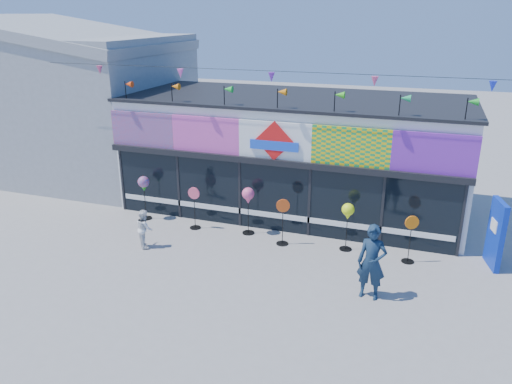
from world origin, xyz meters
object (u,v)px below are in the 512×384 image
at_px(adult_man, 372,262).
at_px(child, 144,228).
at_px(spinner_2, 248,197).
at_px(spinner_4, 348,213).
at_px(spinner_3, 283,221).
at_px(spinner_1, 194,207).
at_px(spinner_5, 410,238).
at_px(blue_sign, 496,234).
at_px(spinner_0, 144,185).

height_order(adult_man, child, adult_man).
distance_m(spinner_2, spinner_4, 3.26).
bearing_deg(adult_man, spinner_3, 146.57).
relative_size(spinner_1, spinner_5, 1.00).
bearing_deg(spinner_5, spinner_1, 178.60).
bearing_deg(blue_sign, spinner_5, -179.21).
bearing_deg(blue_sign, spinner_1, 169.66).
bearing_deg(adult_man, spinner_4, 115.81).
height_order(spinner_0, child, spinner_0).
xyz_separation_m(blue_sign, adult_man, (-3.12, -2.87, -0.01)).
xyz_separation_m(blue_sign, spinner_5, (-2.29, -0.55, -0.23)).
relative_size(spinner_3, child, 1.25).
relative_size(spinner_1, spinner_3, 0.97).
height_order(spinner_2, child, spinner_2).
relative_size(spinner_2, child, 1.32).
distance_m(blue_sign, spinner_0, 11.29).
xyz_separation_m(spinner_1, child, (-0.86, -1.78, -0.17)).
relative_size(spinner_4, spinner_5, 1.04).
xyz_separation_m(spinner_1, adult_man, (6.14, -2.49, 0.22)).
height_order(spinner_1, spinner_2, spinner_2).
height_order(blue_sign, child, blue_sign).
bearing_deg(spinner_0, spinner_5, -2.24).
distance_m(spinner_2, spinner_3, 1.45).
bearing_deg(spinner_5, blue_sign, 13.46).
xyz_separation_m(spinner_0, adult_man, (8.16, -2.67, -0.27)).
distance_m(spinner_4, adult_man, 2.75).
relative_size(spinner_3, spinner_4, 0.99).
bearing_deg(blue_sign, spinner_0, 168.33).
xyz_separation_m(blue_sign, spinner_4, (-4.16, -0.32, 0.22)).
height_order(blue_sign, spinner_3, blue_sign).
relative_size(spinner_0, spinner_3, 1.04).
distance_m(spinner_0, spinner_4, 7.13).
xyz_separation_m(spinner_4, spinner_5, (1.87, -0.22, -0.45)).
distance_m(spinner_3, child, 4.31).
bearing_deg(spinner_0, child, -59.59).
bearing_deg(adult_man, spinner_0, 165.59).
distance_m(spinner_3, spinner_5, 3.83).
relative_size(spinner_0, adult_man, 0.79).
relative_size(spinner_2, adult_man, 0.81).
bearing_deg(spinner_1, child, -115.85).
bearing_deg(spinner_5, spinner_2, 175.91).
xyz_separation_m(spinner_0, spinner_2, (3.87, 0.02, 0.02)).
height_order(spinner_0, spinner_1, spinner_0).
relative_size(spinner_1, spinner_2, 0.92).
height_order(blue_sign, spinner_1, blue_sign).
bearing_deg(spinner_0, blue_sign, 0.99).
bearing_deg(child, adult_man, -138.13).
bearing_deg(spinner_5, adult_man, -109.86).
relative_size(blue_sign, adult_man, 1.00).
relative_size(blue_sign, spinner_1, 1.36).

